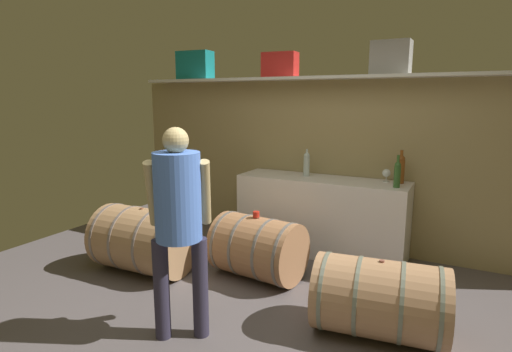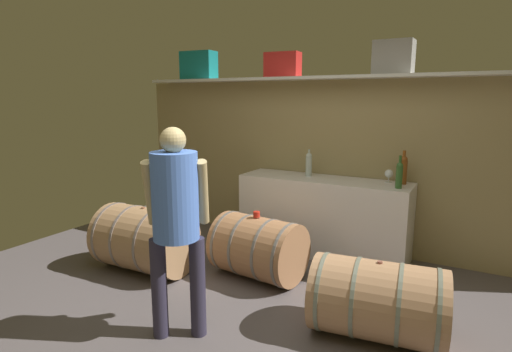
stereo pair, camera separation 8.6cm
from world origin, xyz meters
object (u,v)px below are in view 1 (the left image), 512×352
object	(u,v)px
wine_bottle_amber	(401,168)
wine_bottle_clear	(307,164)
toolcase_grey	(391,58)
tasting_cup	(256,214)
wine_bottle_green	(397,174)
work_cabinet	(321,216)
wine_glass	(386,173)
winemaker_pouring	(178,212)
toolcase_red	(280,65)
wine_barrel_near	(258,248)
toolcase_teal	(195,65)
wine_barrel_flank	(380,299)
wine_barrel_far	(143,240)

from	to	relation	value
wine_bottle_amber	wine_bottle_clear	xyz separation A→B (m)	(-0.99, -0.07, -0.02)
toolcase_grey	tasting_cup	bearing A→B (deg)	-130.79
wine_bottle_green	wine_bottle_amber	size ratio (longest dim) A/B	0.93
work_cabinet	wine_bottle_amber	size ratio (longest dim) A/B	5.37
wine_bottle_green	wine_glass	xyz separation A→B (m)	(-0.14, 0.24, -0.05)
toolcase_grey	tasting_cup	size ratio (longest dim) A/B	6.01
wine_bottle_green	wine_bottle_clear	distance (m)	1.01
wine_bottle_clear	winemaker_pouring	distance (m)	2.10
toolcase_red	wine_barrel_near	xyz separation A→B (m)	(0.28, -1.07, -1.77)
toolcase_teal	wine_bottle_clear	world-z (taller)	toolcase_teal
toolcase_teal	toolcase_red	xyz separation A→B (m)	(1.18, 0.00, -0.04)
wine_bottle_green	work_cabinet	bearing A→B (deg)	172.54
wine_bottle_clear	winemaker_pouring	world-z (taller)	winemaker_pouring
wine_bottle_clear	wine_glass	distance (m)	0.86
work_cabinet	wine_barrel_flank	bearing A→B (deg)	-56.47
toolcase_red	wine_glass	xyz separation A→B (m)	(1.24, -0.03, -1.14)
wine_barrel_near	wine_barrel_flank	size ratio (longest dim) A/B	0.89
wine_bottle_amber	wine_barrel_near	xyz separation A→B (m)	(-1.11, -1.03, -0.70)
wine_barrel_flank	wine_glass	bearing A→B (deg)	92.62
toolcase_red	wine_glass	world-z (taller)	toolcase_red
toolcase_teal	toolcase_red	size ratio (longest dim) A/B	1.12
toolcase_grey	toolcase_teal	bearing A→B (deg)	-179.11
wine_bottle_green	winemaker_pouring	world-z (taller)	winemaker_pouring
wine_barrel_far	wine_barrel_near	bearing A→B (deg)	18.44
toolcase_grey	tasting_cup	xyz separation A→B (m)	(-0.96, -1.07, -1.47)
toolcase_teal	wine_bottle_amber	world-z (taller)	toolcase_teal
toolcase_red	winemaker_pouring	world-z (taller)	toolcase_red
work_cabinet	wine_glass	world-z (taller)	wine_glass
toolcase_red	wine_barrel_flank	xyz separation A→B (m)	(1.51, -1.55, -1.78)
wine_barrel_far	wine_barrel_flank	xyz separation A→B (m)	(2.30, -0.08, -0.04)
wine_barrel_near	wine_bottle_clear	bearing A→B (deg)	89.57
wine_bottle_clear	wine_glass	size ratio (longest dim) A/B	2.23
toolcase_teal	wine_barrel_near	bearing A→B (deg)	-40.54
wine_barrel_near	work_cabinet	bearing A→B (deg)	77.15
toolcase_red	wine_bottle_green	size ratio (longest dim) A/B	1.22
toolcase_red	toolcase_grey	xyz separation A→B (m)	(1.21, 0.00, 0.03)
wine_barrel_near	wine_barrel_flank	world-z (taller)	wine_barrel_near
toolcase_teal	wine_barrel_flank	bearing A→B (deg)	-34.08
work_cabinet	wine_glass	size ratio (longest dim) A/B	13.58
wine_barrel_near	wine_barrel_flank	bearing A→B (deg)	-14.75
toolcase_grey	wine_glass	distance (m)	1.17
wine_glass	tasting_cup	xyz separation A→B (m)	(-0.99, -1.04, -0.31)
wine_bottle_clear	wine_bottle_green	bearing A→B (deg)	-9.04
toolcase_grey	wine_glass	world-z (taller)	toolcase_grey
tasting_cup	winemaker_pouring	bearing A→B (deg)	-90.59
toolcase_grey	wine_barrel_far	world-z (taller)	toolcase_grey
tasting_cup	wine_barrel_flank	bearing A→B (deg)	-20.88
wine_bottle_amber	wine_barrel_far	bearing A→B (deg)	-146.86
toolcase_grey	wine_bottle_green	world-z (taller)	toolcase_grey
work_cabinet	wine_barrel_flank	world-z (taller)	work_cabinet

